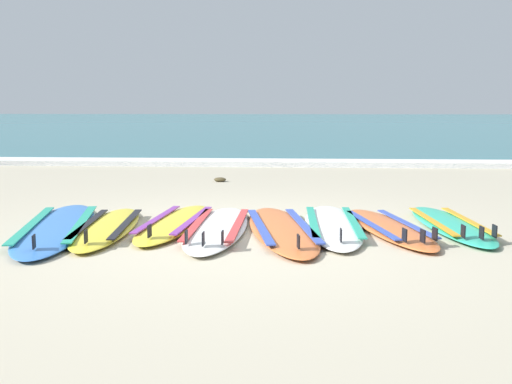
{
  "coord_description": "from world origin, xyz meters",
  "views": [
    {
      "loc": [
        0.49,
        -5.38,
        1.22
      ],
      "look_at": [
        0.11,
        1.08,
        0.25
      ],
      "focal_mm": 41.12,
      "sensor_mm": 36.0,
      "label": 1
    }
  ],
  "objects_px": {
    "surfboard_4": "(281,229)",
    "surfboard_5": "(333,225)",
    "surfboard_1": "(107,227)",
    "surfboard_2": "(175,223)",
    "surfboard_0": "(57,227)",
    "surfboard_7": "(450,224)",
    "surfboard_3": "(217,228)",
    "surfboard_6": "(388,227)"
  },
  "relations": [
    {
      "from": "surfboard_1",
      "to": "surfboard_5",
      "type": "distance_m",
      "value": 2.21
    },
    {
      "from": "surfboard_1",
      "to": "surfboard_6",
      "type": "height_order",
      "value": "same"
    },
    {
      "from": "surfboard_3",
      "to": "surfboard_5",
      "type": "height_order",
      "value": "same"
    },
    {
      "from": "surfboard_4",
      "to": "surfboard_6",
      "type": "distance_m",
      "value": 1.04
    },
    {
      "from": "surfboard_2",
      "to": "surfboard_7",
      "type": "distance_m",
      "value": 2.75
    },
    {
      "from": "surfboard_2",
      "to": "surfboard_4",
      "type": "xyz_separation_m",
      "value": [
        1.08,
        -0.23,
        -0.0
      ]
    },
    {
      "from": "surfboard_4",
      "to": "surfboard_5",
      "type": "relative_size",
      "value": 1.08
    },
    {
      "from": "surfboard_1",
      "to": "surfboard_3",
      "type": "distance_m",
      "value": 1.08
    },
    {
      "from": "surfboard_0",
      "to": "surfboard_4",
      "type": "xyz_separation_m",
      "value": [
        2.19,
        0.04,
        0.0
      ]
    },
    {
      "from": "surfboard_4",
      "to": "surfboard_7",
      "type": "distance_m",
      "value": 1.7
    },
    {
      "from": "surfboard_4",
      "to": "surfboard_1",
      "type": "bearing_deg",
      "value": -179.49
    },
    {
      "from": "surfboard_0",
      "to": "surfboard_1",
      "type": "bearing_deg",
      "value": 2.74
    },
    {
      "from": "surfboard_2",
      "to": "surfboard_3",
      "type": "height_order",
      "value": "same"
    },
    {
      "from": "surfboard_5",
      "to": "surfboard_4",
      "type": "bearing_deg",
      "value": -156.49
    },
    {
      "from": "surfboard_7",
      "to": "surfboard_2",
      "type": "bearing_deg",
      "value": -178.44
    },
    {
      "from": "surfboard_6",
      "to": "surfboard_1",
      "type": "bearing_deg",
      "value": -177.06
    },
    {
      "from": "surfboard_2",
      "to": "surfboard_5",
      "type": "height_order",
      "value": "same"
    },
    {
      "from": "surfboard_3",
      "to": "surfboard_6",
      "type": "distance_m",
      "value": 1.66
    },
    {
      "from": "surfboard_3",
      "to": "surfboard_5",
      "type": "relative_size",
      "value": 1.01
    },
    {
      "from": "surfboard_2",
      "to": "surfboard_7",
      "type": "xyz_separation_m",
      "value": [
        2.75,
        0.07,
        0.0
      ]
    },
    {
      "from": "surfboard_4",
      "to": "surfboard_3",
      "type": "bearing_deg",
      "value": 178.0
    },
    {
      "from": "surfboard_2",
      "to": "surfboard_3",
      "type": "xyz_separation_m",
      "value": [
        0.46,
        -0.21,
        0.0
      ]
    },
    {
      "from": "surfboard_1",
      "to": "surfboard_7",
      "type": "xyz_separation_m",
      "value": [
        3.37,
        0.32,
        0.0
      ]
    },
    {
      "from": "surfboard_0",
      "to": "surfboard_4",
      "type": "relative_size",
      "value": 1.12
    },
    {
      "from": "surfboard_2",
      "to": "surfboard_6",
      "type": "relative_size",
      "value": 1.02
    },
    {
      "from": "surfboard_1",
      "to": "surfboard_2",
      "type": "xyz_separation_m",
      "value": [
        0.62,
        0.25,
        -0.0
      ]
    },
    {
      "from": "surfboard_2",
      "to": "surfboard_7",
      "type": "relative_size",
      "value": 1.02
    },
    {
      "from": "surfboard_1",
      "to": "surfboard_2",
      "type": "distance_m",
      "value": 0.67
    },
    {
      "from": "surfboard_3",
      "to": "surfboard_7",
      "type": "distance_m",
      "value": 2.31
    },
    {
      "from": "surfboard_0",
      "to": "surfboard_5",
      "type": "bearing_deg",
      "value": 5.48
    },
    {
      "from": "surfboard_1",
      "to": "surfboard_3",
      "type": "height_order",
      "value": "same"
    },
    {
      "from": "surfboard_1",
      "to": "surfboard_4",
      "type": "bearing_deg",
      "value": 0.51
    },
    {
      "from": "surfboard_0",
      "to": "surfboard_2",
      "type": "distance_m",
      "value": 1.14
    },
    {
      "from": "surfboard_4",
      "to": "surfboard_6",
      "type": "height_order",
      "value": "same"
    },
    {
      "from": "surfboard_3",
      "to": "surfboard_0",
      "type": "bearing_deg",
      "value": -177.8
    },
    {
      "from": "surfboard_5",
      "to": "surfboard_6",
      "type": "xyz_separation_m",
      "value": [
        0.53,
        -0.09,
        0.0
      ]
    },
    {
      "from": "surfboard_4",
      "to": "surfboard_5",
      "type": "height_order",
      "value": "same"
    },
    {
      "from": "surfboard_2",
      "to": "surfboard_3",
      "type": "relative_size",
      "value": 0.94
    },
    {
      "from": "surfboard_4",
      "to": "surfboard_2",
      "type": "bearing_deg",
      "value": 167.77
    },
    {
      "from": "surfboard_4",
      "to": "surfboard_0",
      "type": "bearing_deg",
      "value": -178.99
    },
    {
      "from": "surfboard_1",
      "to": "surfboard_4",
      "type": "relative_size",
      "value": 0.88
    },
    {
      "from": "surfboard_5",
      "to": "surfboard_6",
      "type": "relative_size",
      "value": 1.08
    }
  ]
}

